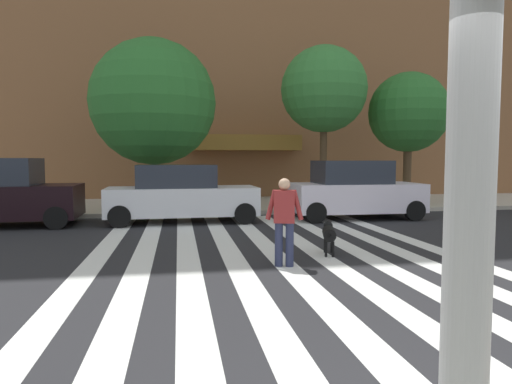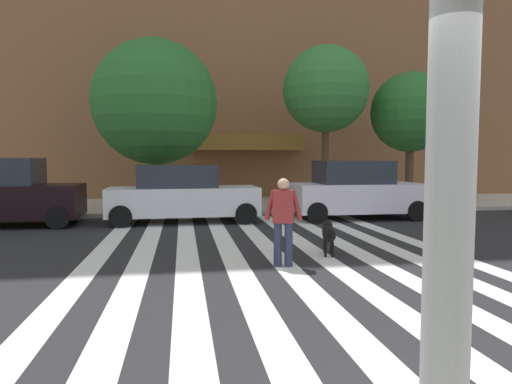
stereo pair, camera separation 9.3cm
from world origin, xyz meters
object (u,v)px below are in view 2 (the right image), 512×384
at_px(street_tree_nearest, 155,102).
at_px(dog_on_leash, 329,233).
at_px(parked_car_near_curb, 1,194).
at_px(parked_car_third_in_line, 356,191).
at_px(street_tree_middle, 326,90).
at_px(pedestrian_dog_walker, 283,217).
at_px(parked_car_behind_first, 182,195).
at_px(street_tree_further, 411,113).

height_order(street_tree_nearest, dog_on_leash, street_tree_nearest).
bearing_deg(parked_car_near_curb, parked_car_third_in_line, 0.01).
height_order(street_tree_nearest, street_tree_middle, street_tree_middle).
height_order(parked_car_third_in_line, street_tree_nearest, street_tree_nearest).
bearing_deg(dog_on_leash, street_tree_middle, 72.81).
distance_m(street_tree_middle, pedestrian_dog_walker, 10.78).
bearing_deg(pedestrian_dog_walker, parked_car_near_curb, 138.57).
relative_size(street_tree_nearest, street_tree_middle, 0.98).
bearing_deg(parked_car_behind_first, parked_car_third_in_line, 0.02).
height_order(parked_car_behind_first, parked_car_third_in_line, parked_car_third_in_line).
bearing_deg(street_tree_further, street_tree_middle, -178.70).
xyz_separation_m(parked_car_behind_first, dog_on_leash, (3.01, -5.40, -0.43)).
height_order(street_tree_further, pedestrian_dog_walker, street_tree_further).
xyz_separation_m(parked_car_behind_first, parked_car_third_in_line, (5.73, 0.00, 0.06)).
relative_size(parked_car_near_curb, pedestrian_dog_walker, 2.71).
height_order(parked_car_near_curb, street_tree_nearest, street_tree_nearest).
distance_m(parked_car_near_curb, dog_on_leash, 9.92).
distance_m(parked_car_near_curb, pedestrian_dog_walker, 9.52).
bearing_deg(parked_car_third_in_line, street_tree_further, 41.51).
relative_size(parked_car_behind_first, dog_on_leash, 4.55).
bearing_deg(pedestrian_dog_walker, street_tree_middle, 67.97).
distance_m(parked_car_near_curb, parked_car_behind_first, 5.29).
xyz_separation_m(parked_car_near_curb, street_tree_further, (14.57, 3.14, 2.92)).
xyz_separation_m(street_tree_middle, street_tree_further, (3.65, 0.08, -0.83)).
bearing_deg(parked_car_third_in_line, street_tree_nearest, 158.45).
xyz_separation_m(street_tree_nearest, street_tree_middle, (6.57, 0.42, 0.67)).
distance_m(street_tree_nearest, street_tree_further, 10.23).
bearing_deg(dog_on_leash, street_tree_further, 53.73).
height_order(street_tree_middle, dog_on_leash, street_tree_middle).
bearing_deg(parked_car_third_in_line, parked_car_near_curb, -179.99).
height_order(parked_car_behind_first, dog_on_leash, parked_car_behind_first).
bearing_deg(dog_on_leash, street_tree_nearest, 116.19).
relative_size(parked_car_behind_first, pedestrian_dog_walker, 2.86).
bearing_deg(street_tree_nearest, parked_car_near_curb, -148.80).
xyz_separation_m(street_tree_nearest, street_tree_further, (10.22, 0.50, -0.15)).
distance_m(parked_car_near_curb, street_tree_nearest, 5.94).
relative_size(parked_car_behind_first, street_tree_further, 0.87).
xyz_separation_m(street_tree_further, pedestrian_dog_walker, (-7.43, -9.44, -2.96)).
distance_m(parked_car_third_in_line, dog_on_leash, 6.06).
distance_m(street_tree_further, pedestrian_dog_walker, 12.37).
relative_size(pedestrian_dog_walker, dog_on_leash, 1.59).
height_order(parked_car_near_curb, street_tree_further, street_tree_further).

